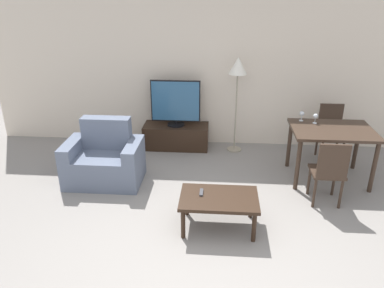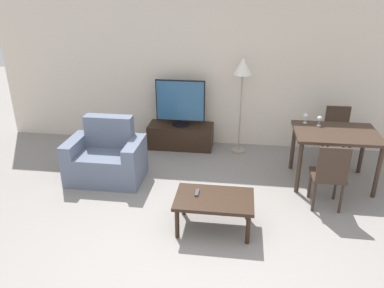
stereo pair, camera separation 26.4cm
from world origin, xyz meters
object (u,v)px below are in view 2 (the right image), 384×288
(coffee_table, at_px, (214,202))
(wine_glass_center, at_px, (306,116))
(remote_primary, at_px, (197,193))
(floor_lamp, at_px, (243,73))
(tv, at_px, (180,103))
(armchair, at_px, (107,159))
(dining_chair_far, at_px, (337,132))
(wine_glass_left, at_px, (319,119))
(dining_chair_near, at_px, (329,174))
(dining_table, at_px, (335,139))
(tv_stand, at_px, (181,136))

(coffee_table, distance_m, wine_glass_center, 2.09)
(coffee_table, height_order, remote_primary, remote_primary)
(floor_lamp, bearing_deg, tv, 177.33)
(remote_primary, height_order, wine_glass_center, wine_glass_center)
(armchair, bearing_deg, wine_glass_center, 12.51)
(dining_chair_far, xyz_separation_m, floor_lamp, (-1.51, 0.18, 0.85))
(tv, relative_size, wine_glass_left, 5.66)
(tv, bearing_deg, armchair, -124.52)
(dining_chair_near, bearing_deg, dining_table, 74.89)
(tv_stand, relative_size, tv, 1.33)
(dining_chair_near, xyz_separation_m, wine_glass_left, (-0.01, 0.94, 0.38))
(dining_chair_near, height_order, floor_lamp, floor_lamp)
(coffee_table, bearing_deg, wine_glass_left, 48.73)
(coffee_table, distance_m, dining_table, 2.07)
(armchair, bearing_deg, dining_chair_near, -7.77)
(remote_primary, distance_m, wine_glass_left, 2.19)
(floor_lamp, bearing_deg, armchair, -146.89)
(armchair, height_order, tv, tv)
(armchair, distance_m, tv_stand, 1.55)
(tv, height_order, dining_table, tv)
(remote_primary, xyz_separation_m, wine_glass_center, (1.38, 1.57, 0.46))
(armchair, height_order, coffee_table, armchair)
(dining_chair_far, bearing_deg, dining_table, -105.11)
(tv_stand, relative_size, dining_chair_far, 1.25)
(armchair, height_order, dining_chair_near, armchair)
(tv, xyz_separation_m, dining_chair_far, (2.52, -0.23, -0.31))
(armchair, height_order, dining_chair_far, armchair)
(dining_chair_near, relative_size, floor_lamp, 0.56)
(armchair, relative_size, remote_primary, 7.04)
(coffee_table, distance_m, dining_chair_near, 1.50)
(floor_lamp, distance_m, wine_glass_left, 1.40)
(armchair, bearing_deg, tv, 55.48)
(remote_primary, distance_m, wine_glass_center, 2.14)
(armchair, distance_m, dining_chair_far, 3.55)
(armchair, bearing_deg, tv_stand, 55.53)
(dining_chair_near, bearing_deg, tv_stand, 141.58)
(tv_stand, height_order, floor_lamp, floor_lamp)
(dining_chair_near, bearing_deg, wine_glass_left, 90.46)
(dining_table, bearing_deg, wine_glass_left, 134.15)
(dining_table, bearing_deg, floor_lamp, 145.38)
(tv, distance_m, dining_table, 2.51)
(tv, height_order, wine_glass_center, tv)
(coffee_table, height_order, dining_chair_far, dining_chair_far)
(dining_chair_near, height_order, wine_glass_center, wine_glass_center)
(armchair, height_order, wine_glass_left, wine_glass_left)
(floor_lamp, bearing_deg, dining_chair_far, -6.82)
(tv_stand, xyz_separation_m, tv, (0.00, -0.00, 0.60))
(dining_table, xyz_separation_m, dining_chair_far, (0.20, 0.73, -0.17))
(armchair, bearing_deg, floor_lamp, 33.11)
(dining_chair_far, relative_size, wine_glass_left, 6.06)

